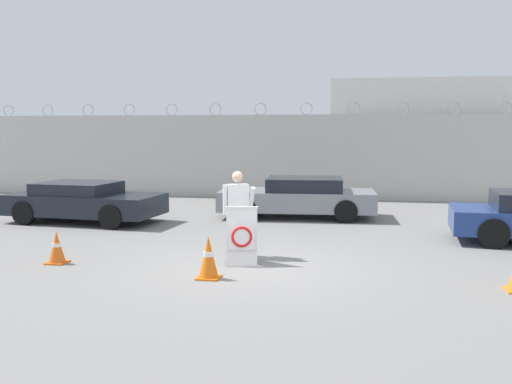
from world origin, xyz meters
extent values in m
plane|color=gray|center=(0.00, 0.00, 0.00)|extent=(90.00, 90.00, 0.00)
cube|color=beige|center=(0.00, 11.15, 1.59)|extent=(36.00, 0.30, 3.18)
torus|color=gray|center=(-12.32, 11.15, 3.40)|extent=(0.47, 0.03, 0.47)
torus|color=gray|center=(-10.56, 11.15, 3.40)|extent=(0.47, 0.03, 0.47)
torus|color=gray|center=(-8.80, 11.15, 3.40)|extent=(0.47, 0.03, 0.47)
torus|color=gray|center=(-7.04, 11.15, 3.40)|extent=(0.47, 0.03, 0.47)
torus|color=gray|center=(-5.28, 11.15, 3.40)|extent=(0.47, 0.03, 0.47)
torus|color=gray|center=(-3.52, 11.15, 3.40)|extent=(0.47, 0.03, 0.47)
torus|color=gray|center=(-1.76, 11.15, 3.40)|extent=(0.47, 0.03, 0.47)
torus|color=gray|center=(0.00, 11.15, 3.40)|extent=(0.47, 0.03, 0.47)
torus|color=gray|center=(1.76, 11.15, 3.40)|extent=(0.47, 0.03, 0.47)
torus|color=gray|center=(3.52, 11.15, 3.40)|extent=(0.47, 0.03, 0.47)
torus|color=gray|center=(5.28, 11.15, 3.40)|extent=(0.47, 0.03, 0.47)
torus|color=gray|center=(7.04, 11.15, 3.40)|extent=(0.47, 0.03, 0.47)
cube|color=silver|center=(4.85, 14.89, 2.30)|extent=(7.99, 5.34, 4.60)
cube|color=white|center=(-0.27, 0.19, 0.54)|extent=(0.66, 0.45, 1.09)
cube|color=white|center=(-0.32, 0.50, 0.54)|extent=(0.66, 0.45, 1.09)
cube|color=white|center=(-0.29, 0.35, 1.10)|extent=(0.64, 0.17, 0.05)
cube|color=white|center=(-0.26, 0.16, 0.56)|extent=(0.53, 0.25, 0.50)
torus|color=red|center=(-0.26, 0.15, 0.56)|extent=(0.43, 0.24, 0.41)
cylinder|color=black|center=(-0.59, 0.96, 0.42)|extent=(0.15, 0.15, 0.85)
cylinder|color=black|center=(-0.43, 1.04, 0.42)|extent=(0.15, 0.15, 0.85)
cube|color=silver|center=(-0.51, 1.00, 1.17)|extent=(0.49, 0.40, 0.65)
sphere|color=#DBB293|center=(-0.51, 1.00, 1.66)|extent=(0.23, 0.23, 0.23)
cylinder|color=silver|center=(-0.76, 0.88, 1.19)|extent=(0.09, 0.09, 0.62)
cylinder|color=silver|center=(-0.23, 1.03, 1.16)|extent=(0.24, 0.35, 0.60)
cube|color=orange|center=(-3.88, -0.31, 0.01)|extent=(0.38, 0.38, 0.03)
cone|color=orange|center=(-3.88, -0.31, 0.33)|extent=(0.32, 0.32, 0.60)
cylinder|color=white|center=(-3.88, -0.31, 0.36)|extent=(0.16, 0.16, 0.08)
cube|color=orange|center=(-0.65, -0.89, 0.01)|extent=(0.41, 0.41, 0.03)
cone|color=orange|center=(-0.65, -0.89, 0.40)|extent=(0.35, 0.35, 0.73)
cylinder|color=white|center=(-0.65, -0.89, 0.43)|extent=(0.17, 0.17, 0.10)
cylinder|color=black|center=(-4.27, 5.25, 0.33)|extent=(0.68, 0.26, 0.66)
cylinder|color=black|center=(-4.44, 3.47, 0.33)|extent=(0.68, 0.26, 0.66)
cylinder|color=black|center=(-6.95, 5.51, 0.33)|extent=(0.68, 0.26, 0.66)
cylinder|color=black|center=(-7.12, 3.73, 0.33)|extent=(0.68, 0.26, 0.66)
cube|color=black|center=(-5.69, 4.49, 0.52)|extent=(4.50, 2.31, 0.57)
cube|color=black|center=(-5.91, 4.51, 0.97)|extent=(2.24, 1.90, 0.33)
cylinder|color=black|center=(-1.21, 5.44, 0.33)|extent=(0.67, 0.24, 0.66)
cylinder|color=black|center=(-1.31, 7.25, 0.33)|extent=(0.67, 0.24, 0.66)
cylinder|color=black|center=(1.63, 5.60, 0.33)|extent=(0.67, 0.24, 0.66)
cylinder|color=black|center=(1.53, 7.41, 0.33)|extent=(0.67, 0.24, 0.66)
cube|color=gray|center=(0.16, 6.43, 0.52)|extent=(4.69, 2.18, 0.58)
cube|color=black|center=(0.39, 6.44, 1.00)|extent=(2.30, 1.85, 0.39)
cylinder|color=black|center=(5.06, 4.40, 0.34)|extent=(0.69, 0.25, 0.68)
cylinder|color=black|center=(4.92, 2.67, 0.34)|extent=(0.69, 0.25, 0.68)
camera|label=1|loc=(1.90, -10.48, 2.63)|focal=40.00mm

